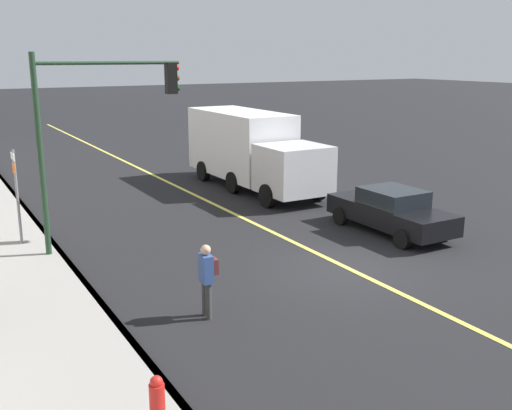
{
  "coord_description": "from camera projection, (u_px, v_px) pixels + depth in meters",
  "views": [
    {
      "loc": [
        -12.1,
        9.74,
        5.59
      ],
      "look_at": [
        0.73,
        2.41,
        1.9
      ],
      "focal_mm": 42.07,
      "sensor_mm": 36.0,
      "label": 1
    }
  ],
  "objects": [
    {
      "name": "sidewalk_slab",
      "position": [
        21.0,
        334.0,
        12.2
      ],
      "size": [
        80.0,
        3.8,
        0.15
      ],
      "primitive_type": "cube",
      "color": "gray",
      "rests_on": "ground"
    },
    {
      "name": "ground",
      "position": [
        346.0,
        268.0,
        16.24
      ],
      "size": [
        200.0,
        200.0,
        0.0
      ],
      "primitive_type": "plane",
      "color": "black"
    },
    {
      "name": "curb_edge",
      "position": [
        109.0,
        315.0,
        13.08
      ],
      "size": [
        80.0,
        0.16,
        0.15
      ],
      "primitive_type": "cube",
      "color": "slate",
      "rests_on": "ground"
    },
    {
      "name": "truck_white",
      "position": [
        250.0,
        149.0,
        25.67
      ],
      "size": [
        8.41,
        2.56,
        3.23
      ],
      "color": "silver",
      "rests_on": "ground"
    },
    {
      "name": "fire_hydrant",
      "position": [
        157.0,
        404.0,
        9.06
      ],
      "size": [
        0.24,
        0.24,
        0.94
      ],
      "color": "red",
      "rests_on": "ground"
    },
    {
      "name": "lane_stripe_center",
      "position": [
        346.0,
        268.0,
        16.23
      ],
      "size": [
        80.0,
        0.16,
        0.01
      ],
      "primitive_type": "cube",
      "color": "#D8CC4C",
      "rests_on": "ground"
    },
    {
      "name": "car_black",
      "position": [
        391.0,
        211.0,
        19.32
      ],
      "size": [
        4.54,
        1.9,
        1.45
      ],
      "color": "black",
      "rests_on": "ground"
    },
    {
      "name": "street_sign_post",
      "position": [
        17.0,
        191.0,
        17.49
      ],
      "size": [
        0.6,
        0.08,
        2.96
      ],
      "color": "slate",
      "rests_on": "ground"
    },
    {
      "name": "pedestrian_with_backpack",
      "position": [
        207.0,
        275.0,
        12.95
      ],
      "size": [
        0.41,
        0.39,
        1.67
      ],
      "color": "#383838",
      "rests_on": "ground"
    },
    {
      "name": "traffic_light_mast",
      "position": [
        97.0,
        117.0,
        16.77
      ],
      "size": [
        0.28,
        4.2,
        5.69
      ],
      "color": "#1E3823",
      "rests_on": "ground"
    }
  ]
}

